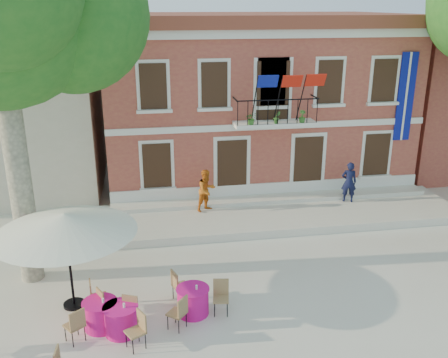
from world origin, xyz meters
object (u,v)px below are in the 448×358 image
patio_umbrella (65,223)px  cafe_table_3 (121,319)px  pedestrian_orange (207,190)px  cafe_table_4 (193,300)px  pedestrian_navy (349,182)px  cafe_table_0 (100,313)px

patio_umbrella → cafe_table_3: bearing=-47.4°
pedestrian_orange → patio_umbrella: bearing=-160.7°
pedestrian_orange → cafe_table_3: pedestrian_orange is taller
cafe_table_4 → patio_umbrella: bearing=164.0°
pedestrian_navy → cafe_table_4: bearing=58.1°
pedestrian_navy → cafe_table_3: 11.21m
cafe_table_3 → patio_umbrella: bearing=132.6°
pedestrian_navy → cafe_table_4: size_ratio=0.90×
cafe_table_0 → cafe_table_3: 0.61m
cafe_table_3 → cafe_table_4: size_ratio=1.02×
pedestrian_orange → cafe_table_0: 7.51m
pedestrian_orange → pedestrian_navy: bearing=-31.5°
patio_umbrella → cafe_table_3: patio_umbrella is taller
pedestrian_navy → cafe_table_0: 11.46m
cafe_table_0 → patio_umbrella: bearing=125.2°
cafe_table_0 → cafe_table_3: size_ratio=0.98×
pedestrian_navy → pedestrian_orange: size_ratio=1.01×
patio_umbrella → pedestrian_orange: 7.12m
patio_umbrella → cafe_table_4: (3.21, -0.92, -2.06)m
cafe_table_4 → pedestrian_orange: bearing=79.0°
pedestrian_orange → cafe_table_4: size_ratio=0.89×
pedestrian_navy → cafe_table_3: (-8.88, -6.80, -0.71)m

